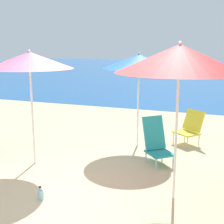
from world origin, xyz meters
The scene contains 8 objects.
ground_plane centered at (0.00, 0.00, 0.00)m, with size 60.00×60.00×0.00m, color #D1BA89.
sea_water centered at (0.00, 26.31, 0.00)m, with size 60.00×40.00×0.01m.
beach_umbrella_red centered at (1.12, 0.28, 1.98)m, with size 1.71×1.71×2.21m.
beach_umbrella_blue centered at (-0.05, 2.44, 1.83)m, with size 1.54×1.54×2.02m.
beach_umbrella_pink centered at (-1.54, 0.74, 1.90)m, with size 1.54×1.54×2.09m.
beach_chair_yellow centered at (1.01, 3.01, 0.39)m, with size 0.71×0.71×0.75m.
beach_chair_teal centered at (0.56, 1.58, 0.41)m, with size 0.68×0.69×0.86m.
water_bottle centered at (-0.64, -0.43, 0.08)m, with size 0.07×0.07×0.20m.
Camera 1 is at (1.76, -3.89, 2.14)m, focal length 50.00 mm.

